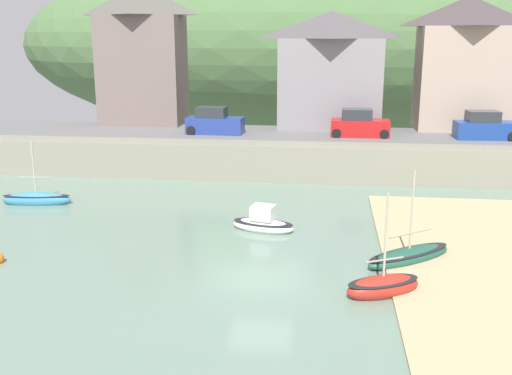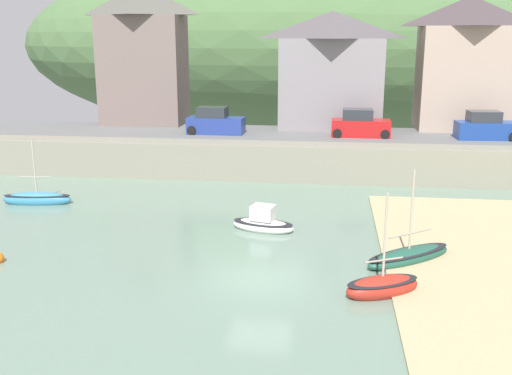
{
  "view_description": "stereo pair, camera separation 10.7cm",
  "coord_description": "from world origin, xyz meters",
  "px_view_note": "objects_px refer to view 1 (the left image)",
  "views": [
    {
      "loc": [
        2.44,
        -21.71,
        9.37
      ],
      "look_at": [
        -0.96,
        6.29,
        2.12
      ],
      "focal_mm": 41.58,
      "sensor_mm": 36.0,
      "label": 1
    },
    {
      "loc": [
        2.55,
        -21.69,
        9.37
      ],
      "look_at": [
        -0.96,
        6.29,
        2.12
      ],
      "focal_mm": 41.58,
      "sensor_mm": 36.0,
      "label": 2
    }
  ],
  "objects_px": {
    "sailboat_far_left": "(37,199)",
    "waterfront_building_centre": "(330,69)",
    "rowboat_small_beached": "(263,223)",
    "parked_car_by_wall": "(359,125)",
    "waterfront_building_right": "(465,63)",
    "parked_car_end_of_row": "(485,127)",
    "parked_car_near_slipway": "(214,123)",
    "sailboat_tall_mast": "(409,256)",
    "fishing_boat_green": "(383,286)",
    "waterfront_building_left": "(142,54)"
  },
  "relations": [
    {
      "from": "rowboat_small_beached",
      "to": "parked_car_near_slipway",
      "type": "distance_m",
      "value": 15.72
    },
    {
      "from": "parked_car_by_wall",
      "to": "parked_car_near_slipway",
      "type": "bearing_deg",
      "value": -179.53
    },
    {
      "from": "sailboat_tall_mast",
      "to": "sailboat_far_left",
      "type": "distance_m",
      "value": 21.11
    },
    {
      "from": "parked_car_by_wall",
      "to": "parked_car_end_of_row",
      "type": "xyz_separation_m",
      "value": [
        8.6,
        0.0,
        0.0
      ]
    },
    {
      "from": "fishing_boat_green",
      "to": "parked_car_near_slipway",
      "type": "xyz_separation_m",
      "value": [
        -10.45,
        21.53,
        2.9
      ]
    },
    {
      "from": "waterfront_building_centre",
      "to": "sailboat_tall_mast",
      "type": "height_order",
      "value": "waterfront_building_centre"
    },
    {
      "from": "fishing_boat_green",
      "to": "parked_car_by_wall",
      "type": "height_order",
      "value": "parked_car_by_wall"
    },
    {
      "from": "waterfront_building_right",
      "to": "sailboat_tall_mast",
      "type": "xyz_separation_m",
      "value": [
        -6.5,
        -22.56,
        -7.15
      ]
    },
    {
      "from": "parked_car_by_wall",
      "to": "sailboat_far_left",
      "type": "bearing_deg",
      "value": -147.96
    },
    {
      "from": "waterfront_building_centre",
      "to": "waterfront_building_right",
      "type": "distance_m",
      "value": 10.05
    },
    {
      "from": "waterfront_building_left",
      "to": "sailboat_tall_mast",
      "type": "bearing_deg",
      "value": -50.65
    },
    {
      "from": "rowboat_small_beached",
      "to": "parked_car_end_of_row",
      "type": "xyz_separation_m",
      "value": [
        13.87,
        14.56,
        2.86
      ]
    },
    {
      "from": "waterfront_building_left",
      "to": "sailboat_far_left",
      "type": "xyz_separation_m",
      "value": [
        -1.56,
        -15.98,
        -7.66
      ]
    },
    {
      "from": "waterfront_building_right",
      "to": "sailboat_tall_mast",
      "type": "height_order",
      "value": "waterfront_building_right"
    },
    {
      "from": "rowboat_small_beached",
      "to": "parked_car_by_wall",
      "type": "relative_size",
      "value": 0.82
    },
    {
      "from": "sailboat_tall_mast",
      "to": "parked_car_by_wall",
      "type": "distance_m",
      "value": 18.35
    },
    {
      "from": "waterfront_building_left",
      "to": "parked_car_by_wall",
      "type": "bearing_deg",
      "value": -14.73
    },
    {
      "from": "sailboat_far_left",
      "to": "waterfront_building_left",
      "type": "bearing_deg",
      "value": 77.85
    },
    {
      "from": "waterfront_building_left",
      "to": "parked_car_near_slipway",
      "type": "distance_m",
      "value": 9.33
    },
    {
      "from": "parked_car_by_wall",
      "to": "parked_car_end_of_row",
      "type": "distance_m",
      "value": 8.6
    },
    {
      "from": "waterfront_building_centre",
      "to": "sailboat_tall_mast",
      "type": "distance_m",
      "value": 23.77
    },
    {
      "from": "waterfront_building_right",
      "to": "parked_car_by_wall",
      "type": "height_order",
      "value": "waterfront_building_right"
    },
    {
      "from": "waterfront_building_left",
      "to": "parked_car_end_of_row",
      "type": "bearing_deg",
      "value": -9.93
    },
    {
      "from": "waterfront_building_right",
      "to": "sailboat_far_left",
      "type": "distance_m",
      "value": 31.8
    },
    {
      "from": "waterfront_building_centre",
      "to": "waterfront_building_right",
      "type": "bearing_deg",
      "value": 0.0
    },
    {
      "from": "waterfront_building_centre",
      "to": "sailboat_tall_mast",
      "type": "bearing_deg",
      "value": -81.09
    },
    {
      "from": "waterfront_building_centre",
      "to": "parked_car_by_wall",
      "type": "distance_m",
      "value": 6.19
    },
    {
      "from": "parked_car_near_slipway",
      "to": "parked_car_end_of_row",
      "type": "distance_m",
      "value": 19.05
    },
    {
      "from": "rowboat_small_beached",
      "to": "waterfront_building_left",
      "type": "bearing_deg",
      "value": 135.64
    },
    {
      "from": "sailboat_tall_mast",
      "to": "parked_car_end_of_row",
      "type": "xyz_separation_m",
      "value": [
        7.22,
        18.06,
        2.95
      ]
    },
    {
      "from": "parked_car_end_of_row",
      "to": "parked_car_by_wall",
      "type": "bearing_deg",
      "value": 176.55
    },
    {
      "from": "rowboat_small_beached",
      "to": "sailboat_far_left",
      "type": "height_order",
      "value": "sailboat_far_left"
    },
    {
      "from": "waterfront_building_left",
      "to": "parked_car_near_slipway",
      "type": "bearing_deg",
      "value": -34.04
    },
    {
      "from": "rowboat_small_beached",
      "to": "sailboat_far_left",
      "type": "xyz_separation_m",
      "value": [
        -13.41,
        3.09,
        -0.05
      ]
    },
    {
      "from": "waterfront_building_right",
      "to": "fishing_boat_green",
      "type": "height_order",
      "value": "waterfront_building_right"
    },
    {
      "from": "sailboat_far_left",
      "to": "parked_car_by_wall",
      "type": "bearing_deg",
      "value": 25.0
    },
    {
      "from": "sailboat_tall_mast",
      "to": "parked_car_end_of_row",
      "type": "distance_m",
      "value": 19.67
    },
    {
      "from": "sailboat_far_left",
      "to": "waterfront_building_centre",
      "type": "bearing_deg",
      "value": 37.47
    },
    {
      "from": "parked_car_near_slipway",
      "to": "waterfront_building_left",
      "type": "bearing_deg",
      "value": 148.88
    },
    {
      "from": "sailboat_far_left",
      "to": "parked_car_end_of_row",
      "type": "height_order",
      "value": "parked_car_end_of_row"
    },
    {
      "from": "sailboat_tall_mast",
      "to": "sailboat_far_left",
      "type": "relative_size",
      "value": 1.06
    },
    {
      "from": "waterfront_building_right",
      "to": "fishing_boat_green",
      "type": "bearing_deg",
      "value": -106.86
    },
    {
      "from": "waterfront_building_right",
      "to": "sailboat_tall_mast",
      "type": "relative_size",
      "value": 2.31
    },
    {
      "from": "sailboat_tall_mast",
      "to": "waterfront_building_centre",
      "type": "bearing_deg",
      "value": 61.48
    },
    {
      "from": "parked_car_near_slipway",
      "to": "parked_car_end_of_row",
      "type": "xyz_separation_m",
      "value": [
        19.05,
        0.0,
        0.0
      ]
    },
    {
      "from": "fishing_boat_green",
      "to": "parked_car_near_slipway",
      "type": "distance_m",
      "value": 24.1
    },
    {
      "from": "sailboat_tall_mast",
      "to": "parked_car_near_slipway",
      "type": "xyz_separation_m",
      "value": [
        -11.83,
        18.06,
        2.95
      ]
    },
    {
      "from": "waterfront_building_right",
      "to": "parked_car_near_slipway",
      "type": "xyz_separation_m",
      "value": [
        -18.34,
        -4.5,
        -4.2
      ]
    },
    {
      "from": "waterfront_building_right",
      "to": "rowboat_small_beached",
      "type": "height_order",
      "value": "waterfront_building_right"
    },
    {
      "from": "fishing_boat_green",
      "to": "sailboat_far_left",
      "type": "height_order",
      "value": "fishing_boat_green"
    }
  ]
}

